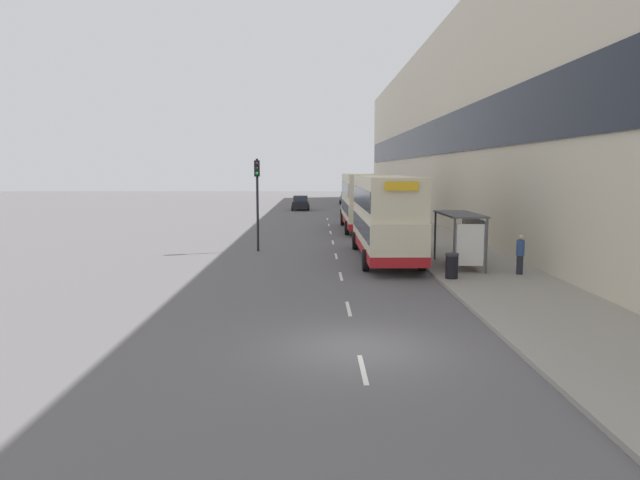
{
  "coord_description": "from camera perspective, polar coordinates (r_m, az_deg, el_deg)",
  "views": [
    {
      "loc": [
        -1.09,
        -14.43,
        4.62
      ],
      "look_at": [
        -0.87,
        15.57,
        0.92
      ],
      "focal_mm": 32.0,
      "sensor_mm": 36.0,
      "label": 1
    }
  ],
  "objects": [
    {
      "name": "pedestrian_1",
      "position": [
        30.56,
        14.5,
        -0.02
      ],
      "size": [
        0.33,
        0.33,
        1.67
      ],
      "color": "#23232D",
      "rests_on": "ground_plane"
    },
    {
      "name": "litter_bin",
      "position": [
        24.27,
        13.04,
        -2.53
      ],
      "size": [
        0.55,
        0.55,
        1.05
      ],
      "color": "black",
      "rests_on": "ground_plane"
    },
    {
      "name": "pavement",
      "position": [
        53.66,
        7.72,
        2.1
      ],
      "size": [
        5.0,
        93.0,
        0.14
      ],
      "color": "gray",
      "rests_on": "ground_plane"
    },
    {
      "name": "traffic_light_far_kerb",
      "position": [
        32.48,
        -6.29,
        5.03
      ],
      "size": [
        0.3,
        0.32,
        5.25
      ],
      "color": "black",
      "rests_on": "ground_plane"
    },
    {
      "name": "terrace_facade",
      "position": [
        54.3,
        12.1,
        10.63
      ],
      "size": [
        3.1,
        93.0,
        16.36
      ],
      "color": "beige",
      "rests_on": "ground_plane"
    },
    {
      "name": "lane_mark_7",
      "position": [
        53.89,
        0.74,
        2.11
      ],
      "size": [
        0.12,
        2.0,
        0.01
      ],
      "color": "silver",
      "rests_on": "ground_plane"
    },
    {
      "name": "ground_plane",
      "position": [
        15.19,
        3.79,
        -10.7
      ],
      "size": [
        220.0,
        220.0,
        0.0
      ],
      "primitive_type": "plane",
      "color": "#5B595B"
    },
    {
      "name": "lane_mark_2",
      "position": [
        24.93,
        2.1,
        -3.65
      ],
      "size": [
        0.12,
        2.0,
        0.01
      ],
      "color": "silver",
      "rests_on": "ground_plane"
    },
    {
      "name": "lane_mark_0",
      "position": [
        13.65,
        4.31,
        -12.77
      ],
      "size": [
        0.12,
        2.0,
        0.01
      ],
      "color": "silver",
      "rests_on": "ground_plane"
    },
    {
      "name": "double_decker_bus_ahead",
      "position": [
        44.01,
        4.15,
        3.97
      ],
      "size": [
        2.85,
        10.89,
        4.3
      ],
      "color": "beige",
      "rests_on": "ground_plane"
    },
    {
      "name": "lane_mark_4",
      "position": [
        36.47,
        1.3,
        -0.25
      ],
      "size": [
        0.12,
        2.0,
        0.01
      ],
      "color": "silver",
      "rests_on": "ground_plane"
    },
    {
      "name": "pedestrian_at_shelter",
      "position": [
        26.02,
        19.38,
        -1.35
      ],
      "size": [
        0.34,
        0.34,
        1.71
      ],
      "color": "#23232D",
      "rests_on": "ground_plane"
    },
    {
      "name": "lane_mark_5",
      "position": [
        42.27,
        1.06,
        0.76
      ],
      "size": [
        0.12,
        2.0,
        0.01
      ],
      "color": "silver",
      "rests_on": "ground_plane"
    },
    {
      "name": "lane_mark_1",
      "position": [
        19.23,
        2.87,
        -6.87
      ],
      "size": [
        0.12,
        2.0,
        0.01
      ],
      "color": "silver",
      "rests_on": "ground_plane"
    },
    {
      "name": "car_1",
      "position": [
        57.53,
        3.15,
        3.25
      ],
      "size": [
        2.09,
        4.52,
        1.68
      ],
      "color": "silver",
      "rests_on": "ground_plane"
    },
    {
      "name": "lane_mark_3",
      "position": [
        30.69,
        1.62,
        -1.63
      ],
      "size": [
        0.12,
        2.0,
        0.01
      ],
      "color": "silver",
      "rests_on": "ground_plane"
    },
    {
      "name": "double_decker_bus_near",
      "position": [
        29.55,
        6.52,
        2.45
      ],
      "size": [
        2.85,
        11.14,
        4.3
      ],
      "color": "beige",
      "rests_on": "ground_plane"
    },
    {
      "name": "car_0",
      "position": [
        76.69,
        2.72,
        4.21
      ],
      "size": [
        1.94,
        4.31,
        1.73
      ],
      "color": "#4C5156",
      "rests_on": "ground_plane"
    },
    {
      "name": "bus_shelter",
      "position": [
        27.05,
        14.28,
        0.98
      ],
      "size": [
        1.6,
        4.2,
        2.48
      ],
      "color": "#4C4C51",
      "rests_on": "ground_plane"
    },
    {
      "name": "lane_mark_6",
      "position": [
        48.08,
        0.88,
        1.52
      ],
      "size": [
        0.12,
        2.0,
        0.01
      ],
      "color": "silver",
      "rests_on": "ground_plane"
    },
    {
      "name": "car_2",
      "position": [
        66.27,
        -1.95,
        3.75
      ],
      "size": [
        2.03,
        4.4,
        1.66
      ],
      "rotation": [
        0.0,
        0.0,
        3.14
      ],
      "color": "black",
      "rests_on": "ground_plane"
    }
  ]
}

